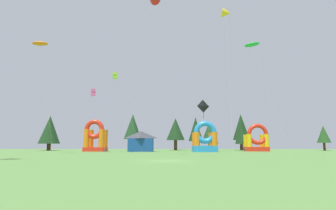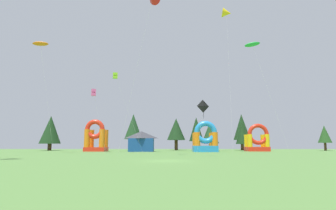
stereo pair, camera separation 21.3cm
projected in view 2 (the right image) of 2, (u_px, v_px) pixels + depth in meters
name	position (u px, v px, depth m)	size (l,w,h in m)	color
ground_plane	(166.00, 161.00, 26.93)	(120.00, 120.00, 0.00)	#5B8C42
kite_lime_box	(115.00, 76.00, 52.20)	(5.62, 1.68, 14.43)	#8CD826
kite_black_diamond	(204.00, 107.00, 38.53)	(1.66, 0.93, 7.21)	black
kite_orange_parafoil	(40.00, 44.00, 48.63)	(4.51, 1.27, 18.91)	orange
kite_yellow_delta	(227.00, 13.00, 56.15)	(2.22, 7.22, 28.13)	yellow
kite_pink_box	(94.00, 93.00, 51.37)	(2.75, 1.42, 11.34)	#EA599E
kite_green_parafoil	(252.00, 45.00, 49.65)	(6.39, 2.01, 19.30)	green
inflatable_orange_dome	(205.00, 141.00, 57.02)	(4.73, 4.61, 6.07)	#268CD8
inflatable_red_slide	(257.00, 141.00, 61.07)	(4.66, 3.73, 5.82)	red
inflatable_yellow_castle	(96.00, 139.00, 60.59)	(4.33, 4.30, 6.65)	red
festival_tent	(141.00, 141.00, 58.89)	(5.03, 3.17, 4.17)	#19478C
tree_row_1	(50.00, 130.00, 68.72)	(4.97, 4.97, 8.27)	#4C331E
tree_row_2	(133.00, 127.00, 72.59)	(4.46, 4.46, 9.09)	#4C331E
tree_row_3	(176.00, 129.00, 72.18)	(4.57, 4.57, 7.98)	#4C331E
tree_row_4	(196.00, 129.00, 73.09)	(3.65, 3.65, 8.34)	#4C331E
tree_row_5	(210.00, 133.00, 69.01)	(4.10, 4.10, 6.95)	#4C331E
tree_row_6	(242.00, 133.00, 70.37)	(3.19, 3.19, 6.82)	#4C331E
tree_row_7	(242.00, 127.00, 71.68)	(4.17, 4.17, 9.01)	#4C331E
tree_row_8	(324.00, 134.00, 67.52)	(3.05, 3.05, 5.89)	#4C331E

